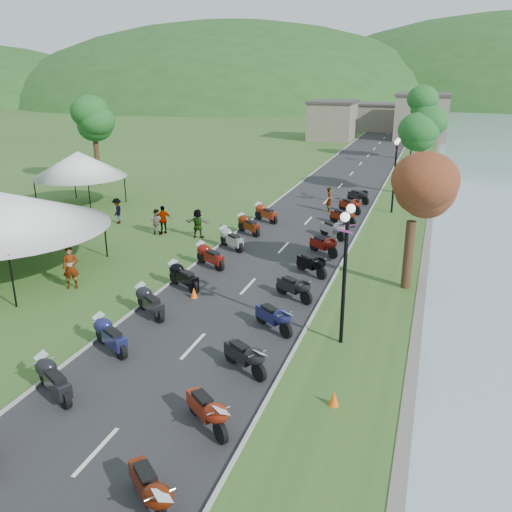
% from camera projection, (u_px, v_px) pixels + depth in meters
% --- Properties ---
extents(road, '(7.00, 120.00, 0.02)m').
position_uv_depth(road, '(326.00, 201.00, 41.03)').
color(road, '#28282A').
rests_on(road, ground).
extents(hills_backdrop, '(360.00, 120.00, 76.00)m').
position_uv_depth(hills_backdrop, '(421.00, 98.00, 184.42)').
color(hills_backdrop, '#285621').
rests_on(hills_backdrop, ground).
extents(far_building, '(18.00, 16.00, 5.00)m').
position_uv_depth(far_building, '(374.00, 118.00, 81.15)').
color(far_building, gray).
rests_on(far_building, ground).
extents(moto_row_left, '(2.60, 35.67, 1.10)m').
position_uv_depth(moto_row_left, '(132.00, 319.00, 20.41)').
color(moto_row_left, '#331411').
rests_on(moto_row_left, ground).
extents(moto_row_right, '(2.60, 40.09, 1.10)m').
position_uv_depth(moto_row_right, '(293.00, 287.00, 23.41)').
color(moto_row_right, '#331411').
rests_on(moto_row_right, ground).
extents(vendor_tent_main, '(6.79, 6.79, 4.00)m').
position_uv_depth(vendor_tent_main, '(4.00, 232.00, 26.21)').
color(vendor_tent_main, white).
rests_on(vendor_tent_main, ground).
extents(vendor_tent_side, '(4.42, 4.42, 4.00)m').
position_uv_depth(vendor_tent_side, '(81.00, 179.00, 38.73)').
color(vendor_tent_side, white).
rests_on(vendor_tent_side, ground).
extents(tree_lakeside, '(2.58, 2.58, 7.16)m').
position_uv_depth(tree_lakeside, '(413.00, 212.00, 23.63)').
color(tree_lakeside, '#246926').
rests_on(tree_lakeside, ground).
extents(pedestrian_a, '(0.88, 0.80, 1.98)m').
position_uv_depth(pedestrian_a, '(73.00, 288.00, 24.77)').
color(pedestrian_a, slate).
rests_on(pedestrian_a, ground).
extents(pedestrian_b, '(0.77, 0.44, 1.57)m').
position_uv_depth(pedestrian_b, '(157.00, 234.00, 32.86)').
color(pedestrian_b, slate).
rests_on(pedestrian_b, ground).
extents(pedestrian_c, '(0.73, 1.15, 1.65)m').
position_uv_depth(pedestrian_c, '(118.00, 223.00, 35.15)').
color(pedestrian_c, slate).
rests_on(pedestrian_c, ground).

